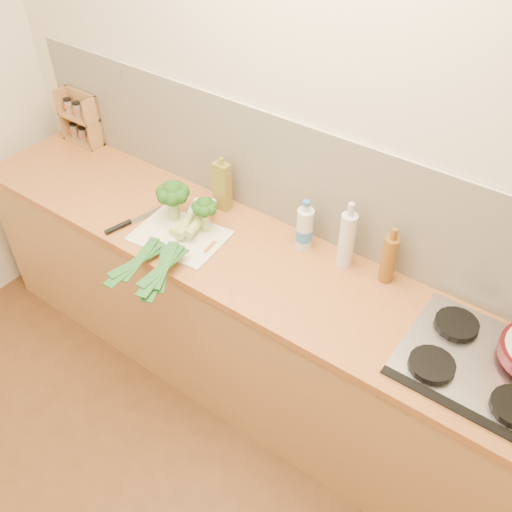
# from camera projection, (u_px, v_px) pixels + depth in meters

# --- Properties ---
(room_shell) EXTENTS (3.50, 3.50, 3.50)m
(room_shell) POSITION_uv_depth(u_px,v_px,m) (295.00, 177.00, 2.52)
(room_shell) COLOR beige
(room_shell) RESTS_ON ground
(counter) EXTENTS (3.20, 0.62, 0.90)m
(counter) POSITION_uv_depth(u_px,v_px,m) (256.00, 325.00, 2.83)
(counter) COLOR #B17449
(counter) RESTS_ON ground
(gas_hob) EXTENTS (0.58, 0.50, 0.04)m
(gas_hob) POSITION_uv_depth(u_px,v_px,m) (483.00, 366.00, 2.07)
(gas_hob) COLOR silver
(gas_hob) RESTS_ON counter
(chopping_board) EXTENTS (0.44, 0.34, 0.01)m
(chopping_board) POSITION_uv_depth(u_px,v_px,m) (180.00, 236.00, 2.63)
(chopping_board) COLOR white
(chopping_board) RESTS_ON counter
(broccoli_left) EXTENTS (0.16, 0.16, 0.21)m
(broccoli_left) POSITION_uv_depth(u_px,v_px,m) (173.00, 194.00, 2.63)
(broccoli_left) COLOR #A5BF6F
(broccoli_left) RESTS_ON chopping_board
(broccoli_right) EXTENTS (0.12, 0.12, 0.18)m
(broccoli_right) POSITION_uv_depth(u_px,v_px,m) (205.00, 208.00, 2.58)
(broccoli_right) COLOR #A5BF6F
(broccoli_right) RESTS_ON chopping_board
(leek_front) EXTENTS (0.11, 0.70, 0.04)m
(leek_front) POSITION_uv_depth(u_px,v_px,m) (173.00, 232.00, 2.61)
(leek_front) COLOR white
(leek_front) RESTS_ON chopping_board
(leek_mid) EXTENTS (0.32, 0.66, 0.04)m
(leek_mid) POSITION_uv_depth(u_px,v_px,m) (180.00, 235.00, 2.56)
(leek_mid) COLOR white
(leek_mid) RESTS_ON chopping_board
(leek_back) EXTENTS (0.22, 0.67, 0.04)m
(leek_back) POSITION_uv_depth(u_px,v_px,m) (188.00, 235.00, 2.54)
(leek_back) COLOR white
(leek_back) RESTS_ON chopping_board
(chefs_knife) EXTENTS (0.11, 0.33, 0.02)m
(chefs_knife) POSITION_uv_depth(u_px,v_px,m) (126.00, 224.00, 2.69)
(chefs_knife) COLOR silver
(chefs_knife) RESTS_ON counter
(spice_rack) EXTENTS (0.25, 0.10, 0.30)m
(spice_rack) POSITION_uv_depth(u_px,v_px,m) (82.00, 121.00, 3.20)
(spice_rack) COLOR #9D6843
(spice_rack) RESTS_ON counter
(oil_tin) EXTENTS (0.08, 0.05, 0.28)m
(oil_tin) POSITION_uv_depth(u_px,v_px,m) (222.00, 186.00, 2.72)
(oil_tin) COLOR olive
(oil_tin) RESTS_ON counter
(glass_bottle) EXTENTS (0.07, 0.07, 0.32)m
(glass_bottle) POSITION_uv_depth(u_px,v_px,m) (347.00, 239.00, 2.41)
(glass_bottle) COLOR silver
(glass_bottle) RESTS_ON counter
(amber_bottle) EXTENTS (0.06, 0.06, 0.27)m
(amber_bottle) POSITION_uv_depth(u_px,v_px,m) (389.00, 259.00, 2.35)
(amber_bottle) COLOR brown
(amber_bottle) RESTS_ON counter
(water_bottle) EXTENTS (0.08, 0.08, 0.23)m
(water_bottle) POSITION_uv_depth(u_px,v_px,m) (305.00, 229.00, 2.53)
(water_bottle) COLOR silver
(water_bottle) RESTS_ON counter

